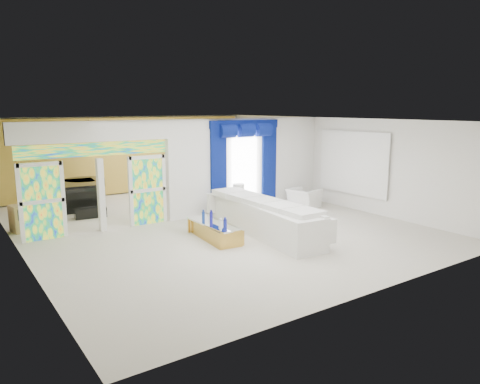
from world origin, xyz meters
TOP-DOWN VIEW (x-y plane):
  - floor at (0.00, 0.00)m, footprint 12.00×12.00m
  - dividing_wall at (2.15, 1.00)m, footprint 5.70×0.18m
  - dividing_header at (-2.85, 1.00)m, footprint 4.30×0.18m
  - stained_panel_left at (-4.28, 1.00)m, footprint 0.95×0.04m
  - stained_panel_right at (-1.42, 1.00)m, footprint 0.95×0.04m
  - stained_transom at (-2.85, 1.00)m, footprint 4.00×0.05m
  - window_pane at (1.90, 0.90)m, footprint 1.00×0.02m
  - blue_drape_left at (0.90, 0.87)m, footprint 0.55×0.10m
  - blue_drape_right at (2.90, 0.87)m, footprint 0.55×0.10m
  - blue_pelmet at (1.90, 0.87)m, footprint 2.60×0.12m
  - wall_mirror at (4.94, -1.00)m, footprint 0.04×2.70m
  - gold_curtains at (0.00, 5.90)m, footprint 9.70×0.12m
  - white_sofa at (0.71, -1.72)m, footprint 1.34×4.43m
  - coffee_table at (-0.64, -1.42)m, footprint 0.79×1.91m
  - console_table at (1.81, 0.66)m, footprint 1.10×0.40m
  - table_lamp at (1.51, 0.66)m, footprint 0.36×0.36m
  - armchair at (3.81, 0.10)m, footprint 1.03×1.13m
  - grand_piano at (-2.62, 4.30)m, footprint 1.50×1.87m
  - piano_bench at (-2.62, 2.70)m, footprint 0.97×0.46m
  - tv_console at (-4.62, 2.16)m, footprint 0.61×0.57m
  - chandelier at (-2.30, 3.40)m, footprint 0.60×0.60m
  - decanters at (-0.66, -1.45)m, footprint 0.20×1.24m

SIDE VIEW (x-z plane):
  - floor at x=0.00m, z-range 0.00..0.00m
  - piano_bench at x=-2.62m, z-range 0.00..0.31m
  - console_table at x=1.81m, z-range 0.00..0.36m
  - coffee_table at x=-0.64m, z-range 0.00..0.41m
  - armchair at x=3.81m, z-range 0.00..0.63m
  - tv_console at x=-4.62m, z-range 0.00..0.75m
  - white_sofa at x=0.71m, z-range 0.00..0.83m
  - grand_piano at x=-2.62m, z-range 0.00..0.88m
  - decanters at x=-0.66m, z-range 0.37..0.66m
  - table_lamp at x=1.51m, z-range 0.36..0.94m
  - stained_panel_left at x=-4.28m, z-range 0.00..2.00m
  - stained_panel_right at x=-1.42m, z-range 0.00..2.00m
  - blue_drape_left at x=0.90m, z-range 0.00..2.80m
  - blue_drape_right at x=2.90m, z-range 0.00..2.80m
  - window_pane at x=1.90m, z-range 0.30..2.60m
  - dividing_wall at x=2.15m, z-range 0.00..3.00m
  - gold_curtains at x=0.00m, z-range 0.05..2.95m
  - wall_mirror at x=4.94m, z-range 0.60..2.50m
  - stained_transom at x=-2.85m, z-range 2.08..2.42m
  - chandelier at x=-2.30m, z-range 2.35..2.95m
  - dividing_header at x=-2.85m, z-range 2.45..3.00m
  - blue_pelmet at x=1.90m, z-range 2.69..2.94m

